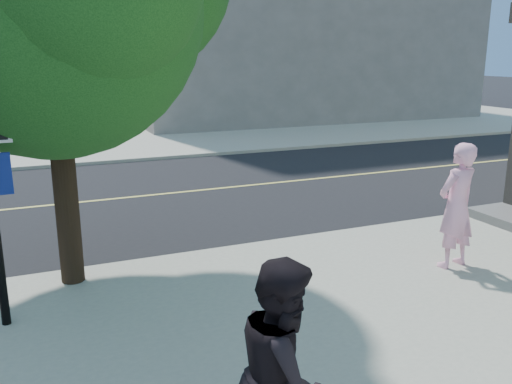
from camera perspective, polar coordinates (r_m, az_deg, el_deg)
name	(u,v)px	position (r m, az deg, el deg)	size (l,w,h in m)	color
ground	(38,281)	(9.21, -21.96, -8.62)	(140.00, 140.00, 0.00)	black
road_ew	(31,207)	(13.49, -22.54, -1.50)	(140.00, 9.00, 0.01)	black
sidewalk_ne	(266,112)	(33.09, 1.03, 8.45)	(29.00, 25.00, 0.12)	#A8A795
man_on_phone	(457,206)	(9.05, 20.33, -1.37)	(0.73, 0.48, 2.00)	#FCA7CC
pedestrian	(285,375)	(4.36, 3.09, -18.60)	(0.91, 0.71, 1.87)	black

